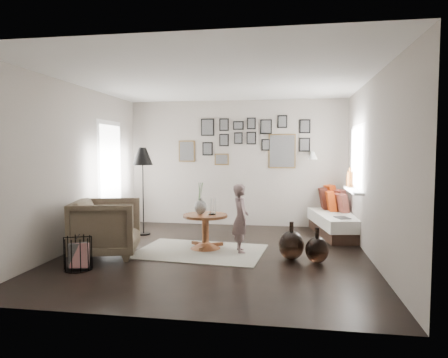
% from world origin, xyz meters
% --- Properties ---
extents(ground, '(4.80, 4.80, 0.00)m').
position_xyz_m(ground, '(0.00, 0.00, 0.00)').
color(ground, black).
rests_on(ground, ground).
extents(wall_back, '(4.50, 0.00, 4.50)m').
position_xyz_m(wall_back, '(0.00, 2.40, 1.30)').
color(wall_back, gray).
rests_on(wall_back, ground).
extents(wall_front, '(4.50, 0.00, 4.50)m').
position_xyz_m(wall_front, '(0.00, -2.40, 1.30)').
color(wall_front, gray).
rests_on(wall_front, ground).
extents(wall_left, '(0.00, 4.80, 4.80)m').
position_xyz_m(wall_left, '(-2.25, 0.00, 1.30)').
color(wall_left, gray).
rests_on(wall_left, ground).
extents(wall_right, '(0.00, 4.80, 4.80)m').
position_xyz_m(wall_right, '(2.25, 0.00, 1.30)').
color(wall_right, gray).
rests_on(wall_right, ground).
extents(ceiling, '(4.80, 4.80, 0.00)m').
position_xyz_m(ceiling, '(0.00, 0.00, 2.60)').
color(ceiling, white).
rests_on(ceiling, wall_back).
extents(door_left, '(0.00, 2.14, 2.14)m').
position_xyz_m(door_left, '(-2.23, 1.20, 1.05)').
color(door_left, white).
rests_on(door_left, wall_left).
extents(window_right, '(0.15, 1.32, 1.30)m').
position_xyz_m(window_right, '(2.18, 1.34, 0.93)').
color(window_right, white).
rests_on(window_right, wall_right).
extents(gallery_wall, '(2.74, 0.03, 1.08)m').
position_xyz_m(gallery_wall, '(0.29, 2.38, 1.74)').
color(gallery_wall, brown).
rests_on(gallery_wall, wall_back).
extents(wall_sconce, '(0.18, 0.36, 0.16)m').
position_xyz_m(wall_sconce, '(1.55, 2.13, 1.46)').
color(wall_sconce, white).
rests_on(wall_sconce, wall_back).
extents(rug, '(2.04, 1.52, 0.01)m').
position_xyz_m(rug, '(-0.26, 0.07, 0.01)').
color(rug, silver).
rests_on(rug, ground).
extents(pedestal_table, '(0.70, 0.70, 0.55)m').
position_xyz_m(pedestal_table, '(-0.21, 0.26, 0.26)').
color(pedestal_table, brown).
rests_on(pedestal_table, ground).
extents(vase, '(0.20, 0.20, 0.50)m').
position_xyz_m(vase, '(-0.29, 0.28, 0.71)').
color(vase, black).
rests_on(vase, pedestal_table).
extents(candles, '(0.12, 0.12, 0.26)m').
position_xyz_m(candles, '(-0.10, 0.26, 0.68)').
color(candles, black).
rests_on(candles, pedestal_table).
extents(daybed, '(1.08, 1.92, 0.88)m').
position_xyz_m(daybed, '(2.00, 1.77, 0.28)').
color(daybed, black).
rests_on(daybed, ground).
extents(magazine_on_daybed, '(0.28, 0.32, 0.01)m').
position_xyz_m(magazine_on_daybed, '(2.00, 1.13, 0.41)').
color(magazine_on_daybed, black).
rests_on(magazine_on_daybed, daybed).
extents(armchair, '(1.13, 1.11, 0.84)m').
position_xyz_m(armchair, '(-1.57, -0.39, 0.42)').
color(armchair, brown).
rests_on(armchair, ground).
extents(armchair_cushion, '(0.46, 0.47, 0.17)m').
position_xyz_m(armchair_cushion, '(-1.54, -0.34, 0.48)').
color(armchair_cushion, beige).
rests_on(armchair_cushion, armchair).
extents(floor_lamp, '(0.38, 0.38, 1.62)m').
position_xyz_m(floor_lamp, '(-1.57, 1.15, 1.40)').
color(floor_lamp, black).
rests_on(floor_lamp, ground).
extents(magazine_basket, '(0.45, 0.45, 0.43)m').
position_xyz_m(magazine_basket, '(-1.63, -1.09, 0.21)').
color(magazine_basket, black).
rests_on(magazine_basket, ground).
extents(demijohn_large, '(0.37, 0.37, 0.55)m').
position_xyz_m(demijohn_large, '(1.13, -0.17, 0.21)').
color(demijohn_large, black).
rests_on(demijohn_large, ground).
extents(demijohn_small, '(0.32, 0.32, 0.50)m').
position_xyz_m(demijohn_small, '(1.48, -0.29, 0.19)').
color(demijohn_small, black).
rests_on(demijohn_small, ground).
extents(child, '(0.35, 0.44, 1.05)m').
position_xyz_m(child, '(0.36, 0.14, 0.53)').
color(child, '#695353').
rests_on(child, ground).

